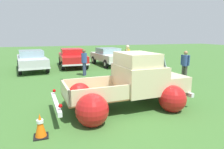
# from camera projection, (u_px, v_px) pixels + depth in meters

# --- Properties ---
(ground_plane) EXTENTS (80.00, 80.00, 0.00)m
(ground_plane) POSITION_uv_depth(u_px,v_px,m) (122.00, 107.00, 6.96)
(ground_plane) COLOR #3D6B2D
(vintage_pickup_truck) EXTENTS (4.72, 2.98, 1.96)m
(vintage_pickup_truck) POSITION_uv_depth(u_px,v_px,m) (132.00, 86.00, 6.95)
(vintage_pickup_truck) COLOR black
(vintage_pickup_truck) RESTS_ON ground
(show_car_0) EXTENTS (2.47, 4.79, 1.43)m
(show_car_0) POSITION_uv_depth(u_px,v_px,m) (32.00, 59.00, 14.09)
(show_car_0) COLOR black
(show_car_0) RESTS_ON ground
(show_car_1) EXTENTS (1.97, 4.51, 1.43)m
(show_car_1) POSITION_uv_depth(u_px,v_px,m) (72.00, 57.00, 15.77)
(show_car_1) COLOR black
(show_car_1) RESTS_ON ground
(show_car_2) EXTENTS (2.40, 4.44, 1.43)m
(show_car_2) POSITION_uv_depth(u_px,v_px,m) (109.00, 56.00, 16.53)
(show_car_2) COLOR black
(show_car_2) RESTS_ON ground
(spectator_0) EXTENTS (0.47, 0.50, 1.65)m
(spectator_0) POSITION_uv_depth(u_px,v_px,m) (84.00, 61.00, 12.26)
(spectator_0) COLOR navy
(spectator_0) RESTS_ON ground
(spectator_1) EXTENTS (0.45, 0.52, 1.65)m
(spectator_1) POSITION_uv_depth(u_px,v_px,m) (185.00, 63.00, 11.05)
(spectator_1) COLOR #4C4742
(spectator_1) RESTS_ON ground
(spectator_2) EXTENTS (0.48, 0.48, 1.85)m
(spectator_2) POSITION_uv_depth(u_px,v_px,m) (127.00, 57.00, 13.29)
(spectator_2) COLOR navy
(spectator_2) RESTS_ON ground
(lane_cone_0) EXTENTS (0.36, 0.36, 0.63)m
(lane_cone_0) POSITION_uv_depth(u_px,v_px,m) (40.00, 125.00, 4.89)
(lane_cone_0) COLOR black
(lane_cone_0) RESTS_ON ground
(lane_cone_1) EXTENTS (0.36, 0.36, 0.63)m
(lane_cone_1) POSITION_uv_depth(u_px,v_px,m) (143.00, 79.00, 10.12)
(lane_cone_1) COLOR black
(lane_cone_1) RESTS_ON ground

